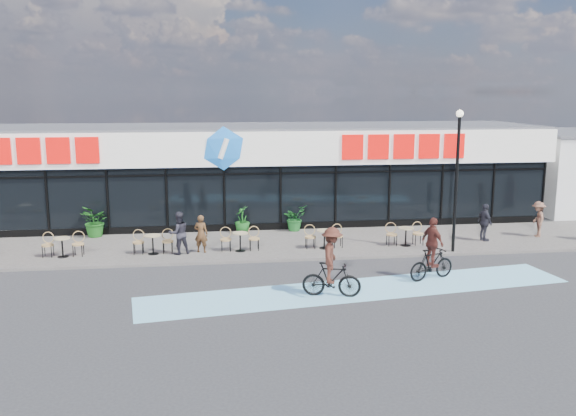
{
  "coord_description": "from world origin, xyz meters",
  "views": [
    {
      "loc": [
        -0.64,
        -19.59,
        6.19
      ],
      "look_at": [
        2.38,
        3.5,
        1.74
      ],
      "focal_mm": 38.0,
      "sensor_mm": 36.0,
      "label": 1
    }
  ],
  "objects_px": {
    "patron_right": "(179,233)",
    "potted_plant_left": "(96,221)",
    "potted_plant_right": "(294,218)",
    "cyclist_a": "(332,266)",
    "lamp_post": "(457,169)",
    "patron_left": "(201,234)",
    "pedestrian_b": "(485,222)",
    "potted_plant_mid": "(242,220)",
    "cyclist_b": "(432,255)",
    "pedestrian_a": "(538,219)"
  },
  "relations": [
    {
      "from": "patron_right",
      "to": "potted_plant_left",
      "type": "bearing_deg",
      "value": -64.3
    },
    {
      "from": "potted_plant_right",
      "to": "patron_right",
      "type": "xyz_separation_m",
      "value": [
        -4.92,
        -3.44,
        0.26
      ]
    },
    {
      "from": "patron_right",
      "to": "cyclist_a",
      "type": "relative_size",
      "value": 0.76
    },
    {
      "from": "lamp_post",
      "to": "patron_left",
      "type": "relative_size",
      "value": 3.7
    },
    {
      "from": "potted_plant_left",
      "to": "potted_plant_right",
      "type": "bearing_deg",
      "value": 0.73
    },
    {
      "from": "patron_right",
      "to": "cyclist_a",
      "type": "distance_m",
      "value": 7.16
    },
    {
      "from": "potted_plant_left",
      "to": "cyclist_a",
      "type": "relative_size",
      "value": 0.63
    },
    {
      "from": "patron_right",
      "to": "pedestrian_b",
      "type": "distance_m",
      "value": 12.48
    },
    {
      "from": "potted_plant_mid",
      "to": "patron_right",
      "type": "xyz_separation_m",
      "value": [
        -2.58,
        -3.28,
        0.23
      ]
    },
    {
      "from": "patron_right",
      "to": "cyclist_a",
      "type": "bearing_deg",
      "value": 110.5
    },
    {
      "from": "lamp_post",
      "to": "cyclist_b",
      "type": "height_order",
      "value": "lamp_post"
    },
    {
      "from": "cyclist_b",
      "to": "pedestrian_b",
      "type": "bearing_deg",
      "value": 48.93
    },
    {
      "from": "patron_right",
      "to": "cyclist_b",
      "type": "bearing_deg",
      "value": 132.6
    },
    {
      "from": "lamp_post",
      "to": "pedestrian_b",
      "type": "distance_m",
      "value": 3.45
    },
    {
      "from": "cyclist_a",
      "to": "potted_plant_mid",
      "type": "bearing_deg",
      "value": 104.73
    },
    {
      "from": "potted_plant_right",
      "to": "cyclist_b",
      "type": "xyz_separation_m",
      "value": [
        3.57,
        -7.48,
        0.17
      ]
    },
    {
      "from": "patron_right",
      "to": "cyclist_a",
      "type": "xyz_separation_m",
      "value": [
        4.84,
        -5.29,
        0.04
      ]
    },
    {
      "from": "pedestrian_b",
      "to": "patron_left",
      "type": "bearing_deg",
      "value": 82.9
    },
    {
      "from": "potted_plant_left",
      "to": "pedestrian_b",
      "type": "xyz_separation_m",
      "value": [
        16.12,
        -2.8,
        0.1
      ]
    },
    {
      "from": "lamp_post",
      "to": "patron_right",
      "type": "relative_size",
      "value": 3.3
    },
    {
      "from": "patron_left",
      "to": "pedestrian_a",
      "type": "distance_m",
      "value": 14.24
    },
    {
      "from": "potted_plant_left",
      "to": "patron_right",
      "type": "xyz_separation_m",
      "value": [
        3.65,
        -3.33,
        0.14
      ]
    },
    {
      "from": "pedestrian_a",
      "to": "cyclist_b",
      "type": "bearing_deg",
      "value": -38.52
    },
    {
      "from": "cyclist_a",
      "to": "potted_plant_left",
      "type": "bearing_deg",
      "value": 134.57
    },
    {
      "from": "potted_plant_left",
      "to": "pedestrian_a",
      "type": "relative_size",
      "value": 0.89
    },
    {
      "from": "potted_plant_left",
      "to": "pedestrian_b",
      "type": "bearing_deg",
      "value": -9.87
    },
    {
      "from": "potted_plant_right",
      "to": "pedestrian_a",
      "type": "bearing_deg",
      "value": -13.92
    },
    {
      "from": "patron_left",
      "to": "patron_right",
      "type": "height_order",
      "value": "patron_right"
    },
    {
      "from": "patron_right",
      "to": "pedestrian_a",
      "type": "bearing_deg",
      "value": 161.56
    },
    {
      "from": "potted_plant_mid",
      "to": "patron_left",
      "type": "xyz_separation_m",
      "value": [
        -1.75,
        -3.11,
        0.14
      ]
    },
    {
      "from": "pedestrian_b",
      "to": "cyclist_b",
      "type": "distance_m",
      "value": 6.06
    },
    {
      "from": "potted_plant_right",
      "to": "pedestrian_a",
      "type": "distance_m",
      "value": 10.44
    },
    {
      "from": "lamp_post",
      "to": "cyclist_a",
      "type": "height_order",
      "value": "lamp_post"
    },
    {
      "from": "lamp_post",
      "to": "potted_plant_mid",
      "type": "bearing_deg",
      "value": 151.91
    },
    {
      "from": "potted_plant_left",
      "to": "pedestrian_b",
      "type": "distance_m",
      "value": 16.36
    },
    {
      "from": "pedestrian_a",
      "to": "patron_right",
      "type": "bearing_deg",
      "value": -72.14
    },
    {
      "from": "potted_plant_left",
      "to": "cyclist_b",
      "type": "distance_m",
      "value": 14.2
    },
    {
      "from": "lamp_post",
      "to": "pedestrian_a",
      "type": "xyz_separation_m",
      "value": [
        4.54,
        1.88,
        -2.45
      ]
    },
    {
      "from": "lamp_post",
      "to": "pedestrian_b",
      "type": "xyz_separation_m",
      "value": [
        1.96,
        1.48,
        -2.43
      ]
    },
    {
      "from": "cyclist_a",
      "to": "patron_right",
      "type": "bearing_deg",
      "value": 132.45
    },
    {
      "from": "potted_plant_right",
      "to": "lamp_post",
      "type": "bearing_deg",
      "value": -38.14
    },
    {
      "from": "pedestrian_b",
      "to": "cyclist_a",
      "type": "bearing_deg",
      "value": 118.43
    },
    {
      "from": "cyclist_a",
      "to": "pedestrian_b",
      "type": "bearing_deg",
      "value": 37.25
    },
    {
      "from": "lamp_post",
      "to": "cyclist_b",
      "type": "distance_m",
      "value": 4.44
    },
    {
      "from": "potted_plant_right",
      "to": "cyclist_a",
      "type": "height_order",
      "value": "cyclist_a"
    },
    {
      "from": "lamp_post",
      "to": "pedestrian_a",
      "type": "height_order",
      "value": "lamp_post"
    },
    {
      "from": "potted_plant_left",
      "to": "pedestrian_a",
      "type": "height_order",
      "value": "pedestrian_a"
    },
    {
      "from": "pedestrian_a",
      "to": "pedestrian_b",
      "type": "relative_size",
      "value": 0.98
    },
    {
      "from": "lamp_post",
      "to": "cyclist_b",
      "type": "bearing_deg",
      "value": -123.25
    },
    {
      "from": "patron_right",
      "to": "cyclist_b",
      "type": "distance_m",
      "value": 9.41
    }
  ]
}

